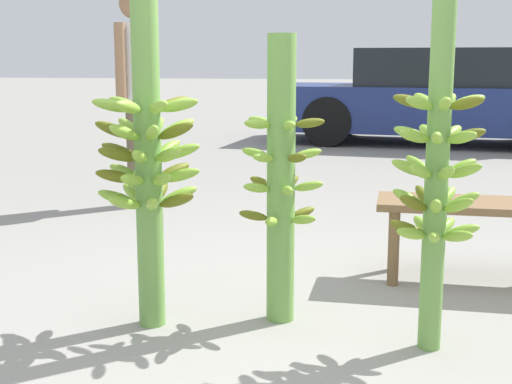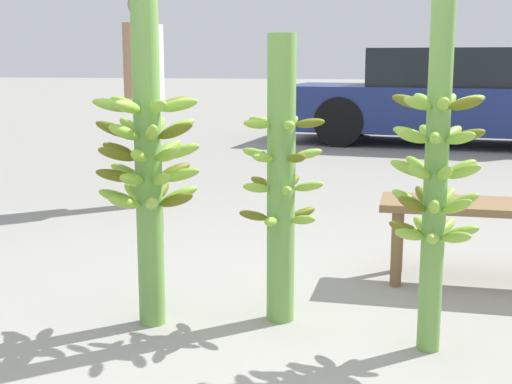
# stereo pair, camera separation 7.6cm
# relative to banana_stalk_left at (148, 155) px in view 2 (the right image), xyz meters

# --- Properties ---
(ground_plane) EXTENTS (80.00, 80.00, 0.00)m
(ground_plane) POSITION_rel_banana_stalk_left_xyz_m (0.60, -0.16, -0.78)
(ground_plane) COLOR gray
(banana_stalk_left) EXTENTS (0.47, 0.47, 1.55)m
(banana_stalk_left) POSITION_rel_banana_stalk_left_xyz_m (0.00, 0.00, 0.00)
(banana_stalk_left) COLOR #6B9E47
(banana_stalk_left) RESTS_ON ground_plane
(banana_stalk_center) EXTENTS (0.39, 0.39, 1.31)m
(banana_stalk_center) POSITION_rel_banana_stalk_left_xyz_m (0.57, 0.15, -0.12)
(banana_stalk_center) COLOR #6B9E47
(banana_stalk_center) RESTS_ON ground_plane
(banana_stalk_right) EXTENTS (0.38, 0.38, 1.55)m
(banana_stalk_right) POSITION_rel_banana_stalk_left_xyz_m (1.23, -0.08, -0.01)
(banana_stalk_right) COLOR #6B9E47
(banana_stalk_right) RESTS_ON ground_plane
(vendor_person) EXTENTS (0.23, 0.54, 1.74)m
(vendor_person) POSITION_rel_banana_stalk_left_xyz_m (-0.91, 2.58, 0.29)
(vendor_person) COLOR brown
(vendor_person) RESTS_ON ground_plane
(market_bench) EXTENTS (1.08, 0.44, 0.45)m
(market_bench) POSITION_rel_banana_stalk_left_xyz_m (1.55, 0.88, -0.41)
(market_bench) COLOR brown
(market_bench) RESTS_ON ground_plane
(parked_car) EXTENTS (4.65, 2.27, 1.34)m
(parked_car) POSITION_rel_banana_stalk_left_xyz_m (1.90, 7.47, -0.13)
(parked_car) COLOR navy
(parked_car) RESTS_ON ground_plane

